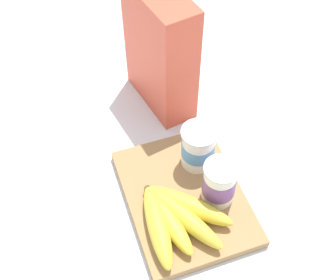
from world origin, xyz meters
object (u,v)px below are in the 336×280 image
object	(u,v)px
cereal_box	(160,51)
yogurt_cup_front	(198,147)
banana_bunch	(175,217)
yogurt_cup_back	(219,183)
cutting_board	(185,197)

from	to	relation	value
cereal_box	yogurt_cup_front	distance (m)	0.23
banana_bunch	yogurt_cup_front	bearing A→B (deg)	142.12
yogurt_cup_back	banana_bunch	xyz separation A→B (m)	(0.02, -0.09, -0.03)
cutting_board	yogurt_cup_back	size ratio (longest dim) A/B	3.05
yogurt_cup_front	banana_bunch	bearing A→B (deg)	-37.88
cereal_box	yogurt_cup_back	bearing A→B (deg)	171.12
cutting_board	banana_bunch	distance (m)	0.07
yogurt_cup_back	banana_bunch	distance (m)	0.10
cereal_box	yogurt_cup_back	size ratio (longest dim) A/B	2.96
yogurt_cup_front	banana_bunch	world-z (taller)	yogurt_cup_front
cutting_board	yogurt_cup_front	world-z (taller)	yogurt_cup_front
yogurt_cup_back	banana_bunch	bearing A→B (deg)	-75.39
cutting_board	yogurt_cup_front	xyz separation A→B (m)	(-0.06, 0.05, 0.06)
banana_bunch	yogurt_cup_back	bearing A→B (deg)	104.61
cereal_box	banana_bunch	bearing A→B (deg)	154.80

